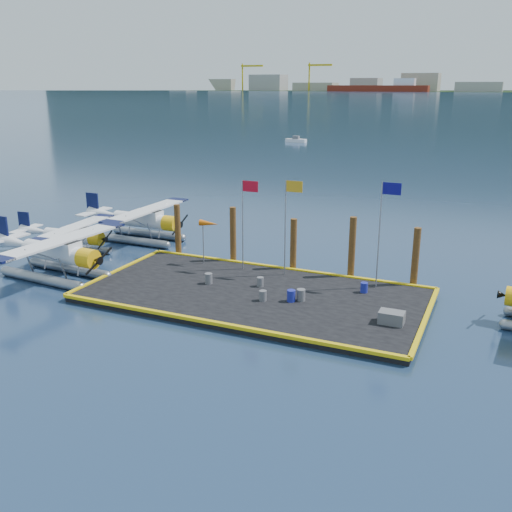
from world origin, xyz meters
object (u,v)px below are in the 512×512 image
(seaplane_b, at_px, (72,238))
(flagpole_red, at_px, (245,211))
(piling_0, at_px, (178,231))
(flagpole_blue, at_px, (383,220))
(seaplane_c, at_px, (144,223))
(piling_3, at_px, (352,250))
(piling_4, at_px, (415,259))
(windsock, at_px, (209,224))
(drum_4, at_px, (364,288))
(flagpole_yellow, at_px, (288,213))
(piling_1, at_px, (233,237))
(drum_1, at_px, (301,295))
(crate, at_px, (392,317))
(drum_5, at_px, (260,282))
(piling_2, at_px, (293,246))
(drum_3, at_px, (263,296))
(seaplane_a, at_px, (58,256))
(drum_2, at_px, (291,296))
(drum_0, at_px, (209,278))

(seaplane_b, bearing_deg, flagpole_red, 89.55)
(piling_0, bearing_deg, flagpole_blue, -6.01)
(seaplane_c, height_order, piling_3, piling_3)
(seaplane_b, bearing_deg, piling_4, 91.40)
(seaplane_b, relative_size, windsock, 2.73)
(drum_4, relative_size, flagpole_yellow, 0.10)
(flagpole_red, bearing_deg, flagpole_yellow, 0.00)
(seaplane_c, distance_m, piling_1, 9.85)
(drum_1, height_order, crate, drum_1)
(drum_5, height_order, piling_3, piling_3)
(seaplane_b, xyz_separation_m, piling_1, (12.10, 2.62, 0.79))
(seaplane_b, bearing_deg, flagpole_blue, 87.88)
(seaplane_b, height_order, crate, seaplane_b)
(seaplane_c, xyz_separation_m, piling_2, (13.93, -2.81, 0.33))
(drum_1, distance_m, drum_3, 2.19)
(drum_4, bearing_deg, flagpole_blue, 60.26)
(seaplane_a, distance_m, piling_2, 15.47)
(windsock, relative_size, piling_0, 0.78)
(drum_4, distance_m, drum_5, 6.29)
(drum_4, bearing_deg, drum_2, -137.87)
(piling_4, bearing_deg, drum_0, -156.36)
(drum_4, height_order, piling_2, piling_2)
(drum_5, bearing_deg, piling_1, 132.50)
(seaplane_a, height_order, flagpole_blue, flagpole_blue)
(seaplane_b, xyz_separation_m, piling_0, (7.60, 2.62, 0.69))
(drum_2, relative_size, piling_4, 0.17)
(seaplane_a, bearing_deg, piling_0, 152.08)
(drum_3, bearing_deg, drum_1, 23.59)
(seaplane_c, relative_size, drum_0, 15.19)
(flagpole_blue, bearing_deg, flagpole_red, 180.00)
(seaplane_b, distance_m, piling_1, 12.40)
(drum_3, bearing_deg, seaplane_b, 167.44)
(drum_5, height_order, windsock, windsock)
(seaplane_a, relative_size, flagpole_yellow, 1.68)
(drum_1, height_order, piling_1, piling_1)
(flagpole_yellow, height_order, piling_2, flagpole_yellow)
(drum_1, bearing_deg, piling_3, 75.26)
(seaplane_c, bearing_deg, piling_3, 81.78)
(seaplane_b, relative_size, drum_0, 12.78)
(windsock, xyz_separation_m, piling_2, (5.53, 1.60, -1.33))
(seaplane_b, bearing_deg, piling_1, 97.54)
(flagpole_yellow, distance_m, flagpole_blue, 6.00)
(drum_1, distance_m, drum_4, 4.11)
(seaplane_c, bearing_deg, drum_0, 52.84)
(drum_4, relative_size, drum_5, 1.04)
(crate, relative_size, windsock, 0.42)
(seaplane_c, distance_m, drum_3, 17.19)
(seaplane_a, distance_m, drum_4, 19.72)
(drum_2, xyz_separation_m, piling_1, (-6.56, 5.90, 1.36))
(drum_1, distance_m, flagpole_red, 7.58)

